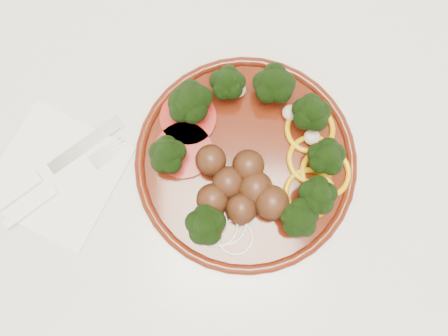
{
  "coord_description": "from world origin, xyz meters",
  "views": [
    {
      "loc": [
        -0.04,
        1.59,
        1.49
      ],
      "look_at": [
        -0.04,
        1.7,
        0.92
      ],
      "focal_mm": 35.0,
      "sensor_mm": 36.0,
      "label": 1
    }
  ],
  "objects_px": {
    "plate": "(247,158)",
    "knife": "(36,179)",
    "fork": "(46,197)",
    "napkin": "(57,175)"
  },
  "relations": [
    {
      "from": "napkin",
      "to": "plate",
      "type": "bearing_deg",
      "value": 2.15
    },
    {
      "from": "knife",
      "to": "fork",
      "type": "relative_size",
      "value": 1.12
    },
    {
      "from": "napkin",
      "to": "knife",
      "type": "distance_m",
      "value": 0.03
    },
    {
      "from": "plate",
      "to": "fork",
      "type": "distance_m",
      "value": 0.28
    },
    {
      "from": "napkin",
      "to": "knife",
      "type": "relative_size",
      "value": 0.86
    },
    {
      "from": "knife",
      "to": "napkin",
      "type": "bearing_deg",
      "value": -22.66
    },
    {
      "from": "plate",
      "to": "knife",
      "type": "height_order",
      "value": "plate"
    },
    {
      "from": "fork",
      "to": "napkin",
      "type": "bearing_deg",
      "value": 33.31
    },
    {
      "from": "plate",
      "to": "knife",
      "type": "bearing_deg",
      "value": -176.89
    },
    {
      "from": "napkin",
      "to": "knife",
      "type": "xyz_separation_m",
      "value": [
        -0.03,
        -0.01,
        0.01
      ]
    }
  ]
}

